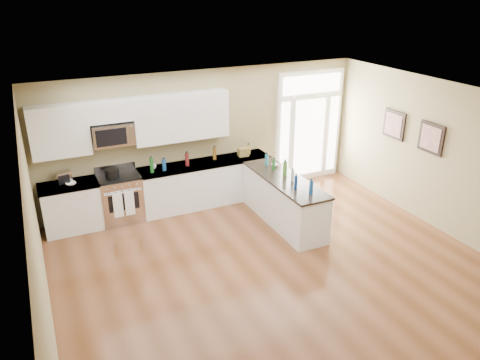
# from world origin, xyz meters

# --- Properties ---
(ground) EXTENTS (8.00, 8.00, 0.00)m
(ground) POSITION_xyz_m (0.00, 0.00, 0.00)
(ground) COLOR #593119
(room_shell) EXTENTS (8.00, 8.00, 8.00)m
(room_shell) POSITION_xyz_m (0.00, 0.00, 1.71)
(room_shell) COLOR #988C60
(room_shell) RESTS_ON ground
(back_cabinet_left) EXTENTS (1.10, 0.66, 0.94)m
(back_cabinet_left) POSITION_xyz_m (-2.87, 3.69, 0.44)
(back_cabinet_left) COLOR silver
(back_cabinet_left) RESTS_ON ground
(back_cabinet_right) EXTENTS (2.85, 0.66, 0.94)m
(back_cabinet_right) POSITION_xyz_m (-0.16, 3.69, 0.44)
(back_cabinet_right) COLOR silver
(back_cabinet_right) RESTS_ON ground
(peninsula_cabinet) EXTENTS (0.69, 2.32, 0.94)m
(peninsula_cabinet) POSITION_xyz_m (0.93, 2.24, 0.43)
(peninsula_cabinet) COLOR silver
(peninsula_cabinet) RESTS_ON ground
(upper_cabinet_left) EXTENTS (1.04, 0.33, 0.95)m
(upper_cabinet_left) POSITION_xyz_m (-2.88, 3.83, 1.93)
(upper_cabinet_left) COLOR silver
(upper_cabinet_left) RESTS_ON room_shell
(upper_cabinet_right) EXTENTS (1.94, 0.33, 0.95)m
(upper_cabinet_right) POSITION_xyz_m (-0.57, 3.83, 1.93)
(upper_cabinet_right) COLOR silver
(upper_cabinet_right) RESTS_ON room_shell
(upper_cabinet_short) EXTENTS (0.82, 0.33, 0.40)m
(upper_cabinet_short) POSITION_xyz_m (-1.95, 3.83, 2.20)
(upper_cabinet_short) COLOR silver
(upper_cabinet_short) RESTS_ON room_shell
(microwave) EXTENTS (0.78, 0.41, 0.42)m
(microwave) POSITION_xyz_m (-1.95, 3.80, 1.76)
(microwave) COLOR silver
(microwave) RESTS_ON room_shell
(entry_door) EXTENTS (1.70, 0.10, 2.60)m
(entry_door) POSITION_xyz_m (2.55, 3.95, 1.30)
(entry_door) COLOR white
(entry_door) RESTS_ON ground
(wall_art_near) EXTENTS (0.05, 0.58, 0.58)m
(wall_art_near) POSITION_xyz_m (3.47, 2.20, 1.70)
(wall_art_near) COLOR black
(wall_art_near) RESTS_ON room_shell
(wall_art_far) EXTENTS (0.05, 0.58, 0.58)m
(wall_art_far) POSITION_xyz_m (3.47, 1.20, 1.70)
(wall_art_far) COLOR black
(wall_art_far) RESTS_ON room_shell
(kitchen_range) EXTENTS (0.80, 0.71, 1.08)m
(kitchen_range) POSITION_xyz_m (-1.95, 3.69, 0.48)
(kitchen_range) COLOR silver
(kitchen_range) RESTS_ON ground
(stockpot) EXTENTS (0.30, 0.30, 0.20)m
(stockpot) POSITION_xyz_m (-2.07, 3.62, 1.05)
(stockpot) COLOR black
(stockpot) RESTS_ON kitchen_range
(toaster_oven) EXTENTS (0.30, 0.25, 0.22)m
(toaster_oven) POSITION_xyz_m (-2.93, 3.79, 1.05)
(toaster_oven) COLOR silver
(toaster_oven) RESTS_ON back_cabinet_left
(cardboard_box) EXTENTS (0.23, 0.18, 0.18)m
(cardboard_box) POSITION_xyz_m (0.74, 3.70, 1.03)
(cardboard_box) COLOR brown
(cardboard_box) RESTS_ON back_cabinet_right
(bowl_left) EXTENTS (0.19, 0.19, 0.05)m
(bowl_left) POSITION_xyz_m (-2.83, 3.63, 0.96)
(bowl_left) COLOR white
(bowl_left) RESTS_ON back_cabinet_left
(bowl_peninsula) EXTENTS (0.18, 0.18, 0.05)m
(bowl_peninsula) POSITION_xyz_m (1.07, 2.87, 0.96)
(bowl_peninsula) COLOR white
(bowl_peninsula) RESTS_ON peninsula_cabinet
(cup_counter) EXTENTS (0.14, 0.14, 0.10)m
(cup_counter) POSITION_xyz_m (-1.23, 3.77, 0.99)
(cup_counter) COLOR white
(cup_counter) RESTS_ON back_cabinet_right
(counter_bottles) EXTENTS (2.37, 2.44, 0.30)m
(counter_bottles) POSITION_xyz_m (0.23, 3.00, 1.07)
(counter_bottles) COLOR #19591E
(counter_bottles) RESTS_ON back_cabinet_right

